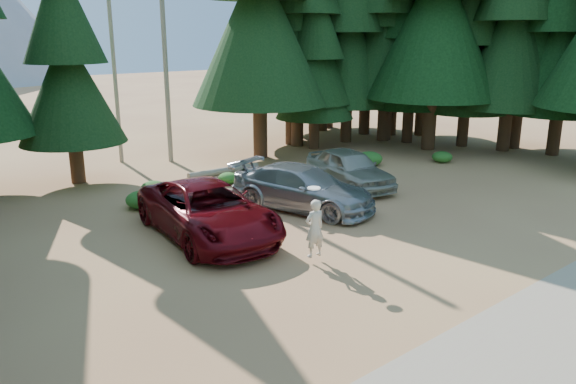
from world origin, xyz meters
The scene contains 19 objects.
ground centered at (0.00, 0.00, 0.00)m, with size 160.00×160.00×0.00m, color #A86B47.
forest_belt_north centered at (0.00, 15.00, 0.00)m, with size 36.00×7.00×22.00m, color black, non-canonical shape.
forest_belt_east centered at (15.50, 4.00, 0.00)m, with size 6.00×22.00×22.00m, color black, non-canonical shape.
snag_front centered at (0.80, 14.50, 6.00)m, with size 0.24×0.24×12.00m, color gray.
snag_back centered at (-1.20, 16.00, 5.00)m, with size 0.20×0.20×10.00m, color gray.
red_pickup centered at (-3.63, 3.72, 0.87)m, with size 2.89×6.26×1.74m, color #5B070E.
silver_minivan_center centered at (0.65, 4.03, 0.81)m, with size 2.26×5.56×1.61m, color #9FA1A7.
silver_minivan_right centered at (4.21, 5.13, 0.82)m, with size 1.94×4.81×1.64m, color #A8A495.
frisbee_player centered at (-2.42, 0.01, 1.02)m, with size 0.66×0.47×2.03m.
log_left centered at (-1.18, 7.29, 0.16)m, with size 0.32×0.32×4.45m, color gray.
log_mid centered at (1.41, 10.50, 0.15)m, with size 0.30×0.30×3.69m, color gray.
log_right centered at (2.13, 7.97, 0.18)m, with size 0.35×0.35×5.51m, color gray.
shrub_far_left centered at (-3.91, 7.95, 0.33)m, with size 1.19×1.19×0.66m, color #1E641F.
shrub_left centered at (-2.73, 9.39, 0.28)m, with size 1.02×1.02×0.56m, color #1E641F.
shrub_center_left centered at (0.92, 7.55, 0.28)m, with size 1.00×1.00×0.55m, color #1E641F.
shrub_center_right centered at (2.42, 7.98, 0.28)m, with size 1.02×1.02×0.56m, color #1E641F.
shrub_right centered at (0.59, 8.91, 0.24)m, with size 0.88×0.88×0.49m, color #1E641F.
shrub_far_right centered at (7.94, 7.36, 0.35)m, with size 1.27×1.27×0.70m, color #1E641F.
shrub_edge_east centered at (11.33, 5.50, 0.28)m, with size 1.02×1.02×0.56m, color #1E641F.
Camera 1 is at (-12.51, -11.01, 6.27)m, focal length 35.00 mm.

